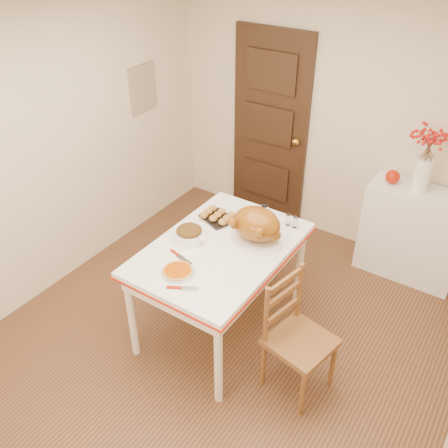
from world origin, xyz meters
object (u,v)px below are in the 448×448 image
Objects in this scene: turkey_platter at (257,226)px; sideboard at (412,233)px; kitchen_table at (221,288)px; pumpkin_pie at (178,271)px; chair_oak at (301,340)px.

sideboard is at bearing 56.59° from turkey_platter.
sideboard reaches higher than kitchen_table.
turkey_platter is at bearing 68.52° from pumpkin_pie.
kitchen_table is 0.63m from pumpkin_pie.
sideboard is 0.95× the size of chair_oak.
sideboard reaches higher than pumpkin_pie.
chair_oak is 0.99m from pumpkin_pie.
turkey_platter is (0.19, 0.22, 0.56)m from kitchen_table.
sideboard is 3.96× the size of pumpkin_pie.
pumpkin_pie is at bearing -99.03° from kitchen_table.
pumpkin_pie is at bearing -112.22° from turkey_platter.
pumpkin_pie is (-1.15, -2.04, 0.42)m from sideboard.
kitchen_table is at bearing 80.97° from pumpkin_pie.
chair_oak reaches higher than kitchen_table.
chair_oak is at bearing 15.72° from pumpkin_pie.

